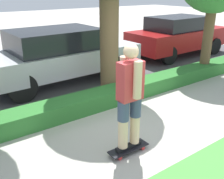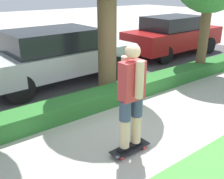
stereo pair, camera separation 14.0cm
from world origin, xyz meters
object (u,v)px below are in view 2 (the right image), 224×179
at_px(skateboard, 130,148).
at_px(parked_car_rear, 173,35).
at_px(parked_car_middle, 56,55).
at_px(skater_person, 131,96).

bearing_deg(skateboard, parked_car_rear, 34.85).
bearing_deg(parked_car_rear, parked_car_middle, -179.93).
xyz_separation_m(skater_person, parked_car_middle, (0.68, 4.14, -0.23)).
relative_size(skateboard, parked_car_rear, 0.16).
bearing_deg(skater_person, skateboard, 0.00).
relative_size(skater_person, parked_car_middle, 0.38).
bearing_deg(parked_car_middle, skateboard, -101.08).
bearing_deg(skater_person, parked_car_rear, 34.85).
relative_size(skateboard, skater_person, 0.41).
distance_m(skateboard, parked_car_rear, 7.54).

